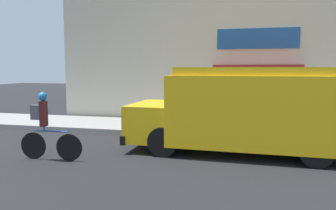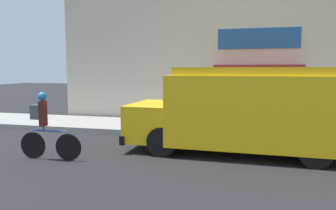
# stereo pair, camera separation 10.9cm
# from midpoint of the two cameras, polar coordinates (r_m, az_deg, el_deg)

# --- Properties ---
(ground_plane) EXTENTS (70.00, 70.00, 0.00)m
(ground_plane) POSITION_cam_midpoint_polar(r_m,az_deg,el_deg) (10.51, 11.76, -6.17)
(ground_plane) COLOR #232326
(sidewalk) EXTENTS (28.00, 2.70, 0.18)m
(sidewalk) POSITION_cam_midpoint_polar(r_m,az_deg,el_deg) (11.81, 12.02, -4.36)
(sidewalk) COLOR #999993
(sidewalk) RESTS_ON ground_plane
(storefront) EXTENTS (15.35, 1.01, 6.00)m
(storefront) POSITION_cam_midpoint_polar(r_m,az_deg,el_deg) (13.23, 12.60, 9.39)
(storefront) COLOR beige
(storefront) RESTS_ON ground_plane
(school_bus) EXTENTS (5.95, 2.87, 2.29)m
(school_bus) POSITION_cam_midpoint_polar(r_m,az_deg,el_deg) (8.97, 13.50, -0.64)
(school_bus) COLOR yellow
(school_bus) RESTS_ON ground_plane
(cyclist) EXTENTS (1.64, 0.22, 1.68)m
(cyclist) POSITION_cam_midpoint_polar(r_m,az_deg,el_deg) (8.64, -20.83, -3.63)
(cyclist) COLOR black
(cyclist) RESTS_ON ground_plane
(trash_bin) EXTENTS (0.60, 0.60, 0.76)m
(trash_bin) POSITION_cam_midpoint_polar(r_m,az_deg,el_deg) (12.49, 6.90, -1.51)
(trash_bin) COLOR slate
(trash_bin) RESTS_ON sidewalk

